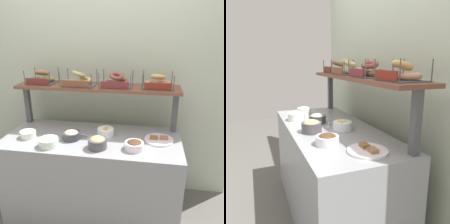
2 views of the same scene
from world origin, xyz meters
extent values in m
plane|color=#595651|center=(0.00, 0.00, 0.00)|extent=(8.00, 8.00, 0.00)
cube|color=#AFBAA6|center=(0.00, 0.55, 1.20)|extent=(2.83, 0.06, 2.40)
cube|color=gray|center=(0.00, 0.00, 0.42)|extent=(1.63, 0.70, 0.85)
cube|color=#4C4C51|center=(-0.75, 0.27, 1.05)|extent=(0.05, 0.05, 0.40)
cube|color=#4C4C51|center=(0.75, 0.27, 1.05)|extent=(0.05, 0.05, 0.40)
cube|color=brown|center=(0.00, 0.27, 1.26)|extent=(1.59, 0.32, 0.03)
cylinder|color=white|center=(-0.58, -0.09, 0.88)|extent=(0.14, 0.14, 0.06)
ellipsoid|color=white|center=(-0.58, -0.09, 0.91)|extent=(0.11, 0.11, 0.04)
cylinder|color=white|center=(0.40, -0.16, 0.88)|extent=(0.16, 0.16, 0.06)
ellipsoid|color=#4C311C|center=(0.40, -0.16, 0.91)|extent=(0.12, 0.12, 0.04)
cylinder|color=#38393F|center=(-0.18, -0.06, 0.88)|extent=(0.16, 0.16, 0.07)
ellipsoid|color=beige|center=(-0.18, -0.06, 0.91)|extent=(0.12, 0.12, 0.05)
cylinder|color=#4E494D|center=(0.09, -0.19, 0.89)|extent=(0.16, 0.16, 0.08)
ellipsoid|color=tan|center=(0.09, -0.19, 0.93)|extent=(0.13, 0.13, 0.06)
cylinder|color=white|center=(0.12, 0.07, 0.88)|extent=(0.16, 0.16, 0.07)
sphere|color=orange|center=(0.12, 0.06, 0.91)|extent=(0.05, 0.05, 0.05)
sphere|color=orange|center=(0.13, 0.04, 0.91)|extent=(0.03, 0.03, 0.03)
sphere|color=orange|center=(0.12, 0.10, 0.91)|extent=(0.03, 0.03, 0.03)
sphere|color=orange|center=(0.12, 0.08, 0.91)|extent=(0.03, 0.03, 0.03)
sphere|color=gold|center=(0.11, 0.04, 0.91)|extent=(0.04, 0.04, 0.04)
cylinder|color=white|center=(-0.33, -0.22, 0.89)|extent=(0.16, 0.16, 0.07)
ellipsoid|color=#EEDF91|center=(-0.33, -0.22, 0.92)|extent=(0.13, 0.13, 0.05)
cylinder|color=white|center=(0.61, 0.03, 0.86)|extent=(0.26, 0.26, 0.01)
cube|color=brown|center=(0.57, 0.03, 0.88)|extent=(0.07, 0.05, 0.02)
cube|color=#936847|center=(0.66, 0.04, 0.88)|extent=(0.07, 0.05, 0.02)
cube|color=#B7B7BC|center=(-0.01, -0.01, 0.86)|extent=(0.13, 0.06, 0.01)
ellipsoid|color=#B7B7BC|center=(-0.09, 0.02, 0.86)|extent=(0.04, 0.03, 0.01)
cube|color=#4C4C51|center=(-0.57, 0.29, 1.28)|extent=(0.27, 0.24, 0.01)
cylinder|color=#4C4C51|center=(-0.70, 0.17, 1.35)|extent=(0.01, 0.01, 0.14)
cylinder|color=#4C4C51|center=(-0.44, 0.17, 1.35)|extent=(0.01, 0.01, 0.14)
cylinder|color=#4C4C51|center=(-0.70, 0.40, 1.35)|extent=(0.01, 0.01, 0.14)
cylinder|color=#4C4C51|center=(-0.44, 0.40, 1.35)|extent=(0.01, 0.01, 0.14)
cube|color=maroon|center=(-0.57, 0.17, 1.32)|extent=(0.23, 0.01, 0.06)
torus|color=#927F5B|center=(-0.62, 0.26, 1.32)|extent=(0.19, 0.19, 0.06)
torus|color=olive|center=(-0.53, 0.33, 1.32)|extent=(0.20, 0.20, 0.05)
torus|color=#9F7252|center=(-0.57, 0.29, 1.38)|extent=(0.15, 0.15, 0.09)
cube|color=#4C4C51|center=(-0.18, 0.25, 1.28)|extent=(0.31, 0.24, 0.01)
cylinder|color=#4C4C51|center=(-0.33, 0.14, 1.35)|extent=(0.01, 0.01, 0.14)
cylinder|color=#4C4C51|center=(-0.03, 0.14, 1.35)|extent=(0.01, 0.01, 0.14)
cylinder|color=#4C4C51|center=(-0.33, 0.37, 1.35)|extent=(0.01, 0.01, 0.14)
cylinder|color=#4C4C51|center=(-0.03, 0.37, 1.35)|extent=(0.01, 0.01, 0.14)
cube|color=brown|center=(-0.18, 0.13, 1.32)|extent=(0.27, 0.01, 0.06)
torus|color=tan|center=(-0.23, 0.22, 1.31)|extent=(0.20, 0.20, 0.05)
torus|color=tan|center=(-0.13, 0.29, 1.32)|extent=(0.18, 0.19, 0.06)
torus|color=tan|center=(-0.18, 0.25, 1.39)|extent=(0.20, 0.20, 0.09)
cube|color=#4C4C51|center=(0.19, 0.27, 1.28)|extent=(0.30, 0.24, 0.01)
cylinder|color=#4C4C51|center=(0.04, 0.15, 1.35)|extent=(0.01, 0.01, 0.14)
cylinder|color=#4C4C51|center=(0.33, 0.15, 1.35)|extent=(0.01, 0.01, 0.14)
cylinder|color=#4C4C51|center=(0.04, 0.38, 1.35)|extent=(0.01, 0.01, 0.14)
cylinder|color=#4C4C51|center=(0.33, 0.38, 1.35)|extent=(0.01, 0.01, 0.14)
cube|color=maroon|center=(0.19, 0.15, 1.32)|extent=(0.26, 0.01, 0.06)
torus|color=brown|center=(0.13, 0.24, 1.32)|extent=(0.20, 0.19, 0.06)
torus|color=brown|center=(0.23, 0.30, 1.32)|extent=(0.17, 0.17, 0.06)
torus|color=brown|center=(0.19, 0.27, 1.38)|extent=(0.20, 0.20, 0.08)
cube|color=#4C4C51|center=(0.57, 0.28, 1.28)|extent=(0.28, 0.24, 0.01)
cylinder|color=#4C4C51|center=(0.44, 0.17, 1.35)|extent=(0.01, 0.01, 0.14)
cylinder|color=#4C4C51|center=(0.71, 0.17, 1.35)|extent=(0.01, 0.01, 0.14)
cylinder|color=#4C4C51|center=(0.44, 0.40, 1.35)|extent=(0.01, 0.01, 0.14)
cylinder|color=#4C4C51|center=(0.71, 0.40, 1.35)|extent=(0.01, 0.01, 0.14)
cube|color=maroon|center=(0.57, 0.16, 1.32)|extent=(0.24, 0.01, 0.06)
torus|color=tan|center=(0.52, 0.25, 1.32)|extent=(0.20, 0.20, 0.06)
torus|color=tan|center=(0.62, 0.32, 1.31)|extent=(0.19, 0.19, 0.05)
torus|color=tan|center=(0.57, 0.28, 1.38)|extent=(0.16, 0.17, 0.08)
camera|label=1|loc=(0.51, -1.94, 1.83)|focal=38.22mm
camera|label=2|loc=(1.79, -0.62, 1.40)|focal=36.48mm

